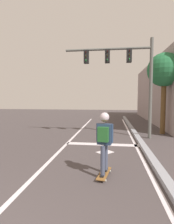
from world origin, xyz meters
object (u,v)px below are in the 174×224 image
(traffic_signal_mast, at_px, (124,68))
(roadside_tree, at_px, (164,71))
(skateboard, at_px, (104,173))
(skater, at_px, (104,136))

(traffic_signal_mast, height_order, roadside_tree, traffic_signal_mast)
(traffic_signal_mast, distance_m, roadside_tree, 2.60)
(skateboard, height_order, skater, skater)
(skateboard, relative_size, skater, 0.57)
(traffic_signal_mast, relative_size, roadside_tree, 1.09)
(skater, bearing_deg, skateboard, 79.68)
(skateboard, distance_m, roadside_tree, 7.51)
(skater, height_order, traffic_signal_mast, traffic_signal_mast)
(roadside_tree, bearing_deg, traffic_signal_mast, -149.44)
(skateboard, bearing_deg, roadside_tree, 63.30)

